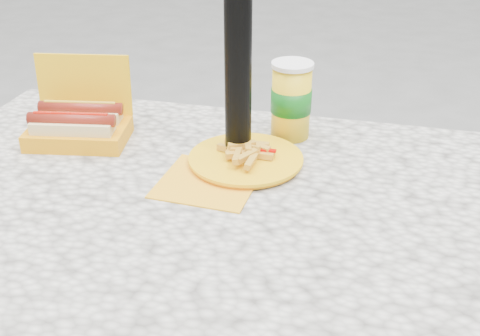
# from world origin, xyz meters

# --- Properties ---
(picnic_table) EXTENTS (1.20, 0.80, 0.75)m
(picnic_table) POSITION_xyz_m (0.00, 0.00, 0.64)
(picnic_table) COLOR beige
(picnic_table) RESTS_ON ground
(hotdog_box) EXTENTS (0.22, 0.17, 0.16)m
(hotdog_box) POSITION_xyz_m (-0.34, 0.16, 0.79)
(hotdog_box) COLOR #EDB00C
(hotdog_box) RESTS_ON picnic_table
(fries_plate) EXTENTS (0.25, 0.29, 0.04)m
(fries_plate) POSITION_xyz_m (0.02, 0.13, 0.76)
(fries_plate) COLOR orange
(fries_plate) RESTS_ON picnic_table
(soda_cup) EXTENTS (0.09, 0.09, 0.16)m
(soda_cup) POSITION_xyz_m (0.08, 0.29, 0.83)
(soda_cup) COLOR yellow
(soda_cup) RESTS_ON picnic_table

